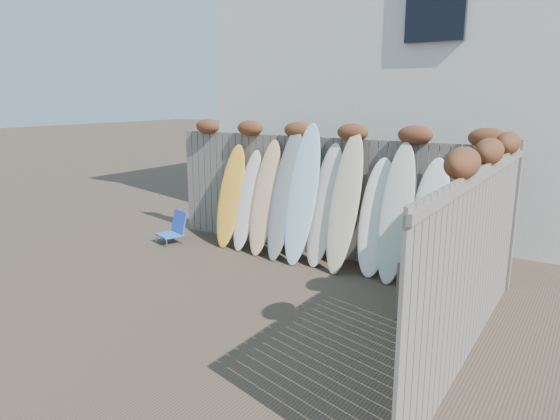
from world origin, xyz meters
The scene contains 17 objects.
ground centered at (0.00, 0.00, 0.00)m, with size 80.00×80.00×0.00m, color #493A2D.
back_fence centered at (0.06, 2.39, 1.18)m, with size 6.05×0.28×2.24m.
right_fence centered at (2.99, 0.25, 1.14)m, with size 0.28×4.40×2.24m.
house centered at (0.50, 6.50, 3.20)m, with size 8.50×5.50×6.33m.
beach_chair centered at (-2.57, 1.54, 0.27)m, with size 0.55×0.57×0.58m.
wooden_crate centered at (2.40, 0.82, 0.36)m, with size 0.61×0.51×0.71m, color brown.
lattice_panel centered at (2.79, 1.13, 0.99)m, with size 0.05×1.32×1.98m, color #403427.
surfboard_0 centered at (-1.59, 2.00, 0.91)m, with size 0.49×0.07×1.89m, color #FFAE2A.
surfboard_1 centered at (-1.21, 2.00, 0.87)m, with size 0.45×0.07×1.81m, color white.
surfboard_2 centered at (-0.82, 1.97, 0.97)m, with size 0.49×0.07×2.02m, color #FFA485.
surfboard_3 centered at (-0.40, 1.94, 1.08)m, with size 0.48×0.07×2.24m, color gray.
surfboard_4 centered at (-0.06, 1.95, 1.12)m, with size 0.52×0.07×2.34m, color #A1D2E8.
surfboard_5 centered at (0.31, 2.01, 0.97)m, with size 0.51×0.07×2.02m, color silver.
surfboard_6 centered at (0.71, 1.93, 1.07)m, with size 0.48×0.07×2.23m, color beige.
surfboard_7 centered at (1.19, 2.03, 0.88)m, with size 0.53×0.07×1.83m, color white.
surfboard_8 centered at (1.52, 1.95, 1.01)m, with size 0.48×0.07×2.10m, color beige.
surfboard_9 centered at (1.97, 2.03, 0.91)m, with size 0.54×0.07×1.88m, color white.
Camera 1 is at (3.97, -4.85, 2.65)m, focal length 32.00 mm.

